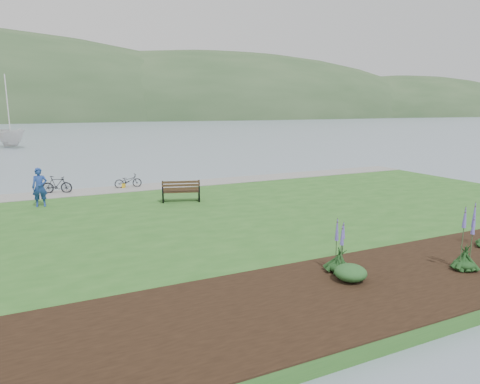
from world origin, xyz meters
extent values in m
plane|color=gray|center=(0.00, 0.00, 0.00)|extent=(600.00, 600.00, 0.00)
cube|color=#295E21|center=(0.00, -2.00, 0.20)|extent=(34.00, 20.00, 0.40)
cube|color=gray|center=(0.00, 6.90, 0.42)|extent=(34.00, 2.20, 0.03)
cube|color=black|center=(3.00, -9.80, 0.42)|extent=(24.00, 4.40, 0.04)
cube|color=black|center=(-1.40, 2.29, 0.91)|extent=(1.94, 1.14, 0.06)
cube|color=black|center=(-1.49, 1.96, 1.26)|extent=(1.80, 0.70, 0.57)
cube|color=black|center=(-2.25, 2.54, 0.65)|extent=(0.25, 0.62, 0.50)
cube|color=black|center=(-0.54, 2.03, 0.65)|extent=(0.25, 0.62, 0.50)
imported|color=navy|center=(-7.76, 4.11, 1.49)|extent=(0.84, 0.63, 2.17)
imported|color=black|center=(-3.05, 7.20, 0.81)|extent=(0.57, 1.57, 0.82)
imported|color=black|center=(-6.89, 7.20, 0.88)|extent=(0.97, 1.65, 0.96)
imported|color=silver|center=(-10.50, 44.37, 0.00)|extent=(14.32, 14.43, 29.13)
cube|color=gold|center=(-3.31, 7.20, 0.54)|extent=(0.25, 0.30, 0.28)
ellipsoid|color=#123414|center=(3.07, -10.17, 0.59)|extent=(0.62, 0.62, 0.31)
cone|color=#5346A3|center=(3.07, -10.17, 1.64)|extent=(0.36, 0.36, 1.79)
ellipsoid|color=#123414|center=(-0.30, -8.76, 0.59)|extent=(0.62, 0.62, 0.31)
cone|color=#5346A3|center=(-0.30, -8.76, 1.46)|extent=(0.32, 0.32, 1.43)
ellipsoid|color=#1E4C21|center=(-0.42, -9.39, 0.66)|extent=(0.87, 0.87, 0.44)
camera|label=1|loc=(-7.79, -17.89, 5.02)|focal=32.00mm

